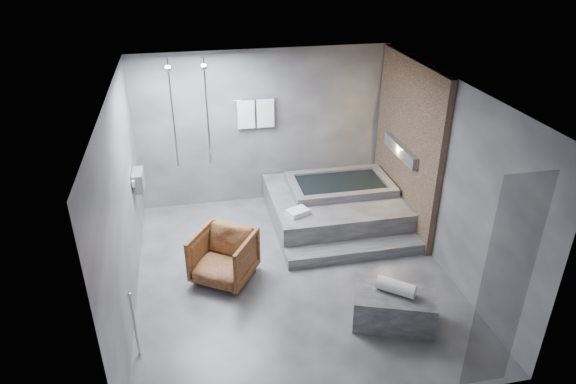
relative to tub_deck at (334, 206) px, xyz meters
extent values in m
plane|color=#323235|center=(-1.05, -1.45, -0.25)|extent=(5.00, 5.00, 0.00)
cube|color=#535356|center=(-1.05, -1.45, 2.55)|extent=(4.50, 5.00, 0.04)
cube|color=#3D3D43|center=(-1.05, 1.05, 1.15)|extent=(4.50, 0.04, 2.80)
cube|color=#3D3D43|center=(-1.05, -3.95, 1.15)|extent=(4.50, 0.04, 2.80)
cube|color=#3D3D43|center=(-3.30, -1.45, 1.15)|extent=(0.04, 5.00, 2.80)
cube|color=#3D3D43|center=(1.20, -1.45, 1.15)|extent=(0.04, 5.00, 2.80)
cube|color=#A17D5E|center=(1.14, -0.20, 1.15)|extent=(0.10, 2.40, 2.78)
cube|color=#FF9938|center=(1.06, -0.20, 1.05)|extent=(0.14, 1.20, 0.20)
cube|color=gray|center=(-3.21, -0.05, 0.85)|extent=(0.16, 0.42, 0.30)
imported|color=beige|center=(-3.20, -0.15, 0.80)|extent=(0.08, 0.08, 0.21)
imported|color=beige|center=(-3.20, 0.05, 0.78)|extent=(0.07, 0.07, 0.15)
cylinder|color=silver|center=(-2.05, 0.60, 1.65)|extent=(0.04, 0.04, 1.80)
cylinder|color=silver|center=(-2.60, 0.60, 1.65)|extent=(0.04, 0.04, 1.80)
cylinder|color=silver|center=(-1.20, 0.99, 1.70)|extent=(0.75, 0.02, 0.02)
cube|color=white|center=(-1.37, 0.97, 1.45)|extent=(0.30, 0.06, 0.50)
cube|color=white|center=(-1.03, 0.97, 1.45)|extent=(0.30, 0.06, 0.50)
cylinder|color=silver|center=(-3.20, -2.65, 0.20)|extent=(0.04, 0.04, 0.90)
cube|color=black|center=(0.60, -3.90, 1.10)|extent=(0.55, 0.01, 2.60)
cube|color=#37383A|center=(0.00, 0.00, 0.00)|extent=(2.20, 2.00, 0.50)
cube|color=#37383A|center=(0.00, -1.18, -0.16)|extent=(2.20, 0.36, 0.18)
cube|color=#373639|center=(0.00, -2.74, -0.02)|extent=(1.15, 0.88, 0.46)
imported|color=#402110|center=(-2.05, -1.33, 0.12)|extent=(1.11, 1.12, 0.75)
cylinder|color=white|center=(0.02, -2.70, 0.30)|extent=(0.49, 0.45, 0.18)
cube|color=silver|center=(-0.78, -0.57, 0.29)|extent=(0.40, 0.35, 0.09)
camera|label=1|loc=(-2.37, -7.52, 4.35)|focal=32.00mm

